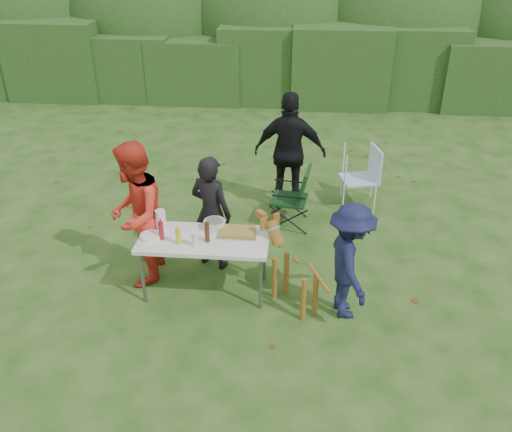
# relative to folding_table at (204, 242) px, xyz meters

# --- Properties ---
(ground) EXTENTS (80.00, 80.00, 0.00)m
(ground) POSITION_rel_folding_table_xyz_m (0.18, -0.30, -0.69)
(ground) COLOR #1E4211
(hedge_row) EXTENTS (22.00, 1.40, 1.70)m
(hedge_row) POSITION_rel_folding_table_xyz_m (0.18, 7.70, 0.16)
(hedge_row) COLOR #23471C
(hedge_row) RESTS_ON ground
(shrub_backdrop) EXTENTS (20.00, 2.60, 3.20)m
(shrub_backdrop) POSITION_rel_folding_table_xyz_m (0.18, 9.30, 0.91)
(shrub_backdrop) COLOR #3D6628
(shrub_backdrop) RESTS_ON ground
(folding_table) EXTENTS (1.50, 0.70, 0.74)m
(folding_table) POSITION_rel_folding_table_xyz_m (0.00, 0.00, 0.00)
(folding_table) COLOR silver
(folding_table) RESTS_ON ground
(person_cook) EXTENTS (0.65, 0.55, 1.51)m
(person_cook) POSITION_rel_folding_table_xyz_m (-0.01, 0.58, 0.07)
(person_cook) COLOR black
(person_cook) RESTS_ON ground
(person_red_jacket) EXTENTS (0.72, 0.90, 1.79)m
(person_red_jacket) POSITION_rel_folding_table_xyz_m (-0.84, 0.20, 0.21)
(person_red_jacket) COLOR red
(person_red_jacket) RESTS_ON ground
(person_black_puffy) EXTENTS (1.09, 0.52, 1.81)m
(person_black_puffy) POSITION_rel_folding_table_xyz_m (0.91, 2.26, 0.22)
(person_black_puffy) COLOR black
(person_black_puffy) RESTS_ON ground
(child) EXTENTS (0.69, 0.98, 1.38)m
(child) POSITION_rel_folding_table_xyz_m (1.65, -0.27, 0.01)
(child) COLOR #15183C
(child) RESTS_ON ground
(dog) EXTENTS (0.98, 1.02, 0.96)m
(dog) POSITION_rel_folding_table_xyz_m (1.06, -0.19, -0.21)
(dog) COLOR brown
(dog) RESTS_ON ground
(camping_chair) EXTENTS (0.65, 0.65, 0.91)m
(camping_chair) POSITION_rel_folding_table_xyz_m (0.93, 1.71, -0.23)
(camping_chair) COLOR #123616
(camping_chair) RESTS_ON ground
(lawn_chair) EXTENTS (0.68, 0.68, 0.94)m
(lawn_chair) POSITION_rel_folding_table_xyz_m (1.98, 2.42, -0.21)
(lawn_chair) COLOR #4AA0CC
(lawn_chair) RESTS_ON ground
(food_tray) EXTENTS (0.45, 0.30, 0.02)m
(food_tray) POSITION_rel_folding_table_xyz_m (0.38, 0.12, 0.06)
(food_tray) COLOR #B7B7BA
(food_tray) RESTS_ON folding_table
(focaccia_bread) EXTENTS (0.40, 0.26, 0.04)m
(focaccia_bread) POSITION_rel_folding_table_xyz_m (0.38, 0.12, 0.09)
(focaccia_bread) COLOR olive
(focaccia_bread) RESTS_ON food_tray
(mustard_bottle) EXTENTS (0.06, 0.06, 0.20)m
(mustard_bottle) POSITION_rel_folding_table_xyz_m (-0.26, -0.15, 0.15)
(mustard_bottle) COLOR #C7CB18
(mustard_bottle) RESTS_ON folding_table
(ketchup_bottle) EXTENTS (0.06, 0.06, 0.22)m
(ketchup_bottle) POSITION_rel_folding_table_xyz_m (-0.47, -0.06, 0.16)
(ketchup_bottle) COLOR maroon
(ketchup_bottle) RESTS_ON folding_table
(beer_bottle) EXTENTS (0.06, 0.06, 0.24)m
(beer_bottle) POSITION_rel_folding_table_xyz_m (0.05, -0.06, 0.17)
(beer_bottle) COLOR #47230F
(beer_bottle) RESTS_ON folding_table
(paper_towel_roll) EXTENTS (0.12, 0.12, 0.26)m
(paper_towel_roll) POSITION_rel_folding_table_xyz_m (-0.53, 0.14, 0.18)
(paper_towel_roll) COLOR white
(paper_towel_roll) RESTS_ON folding_table
(cup_stack) EXTENTS (0.08, 0.08, 0.18)m
(cup_stack) POSITION_rel_folding_table_xyz_m (-0.06, -0.18, 0.14)
(cup_stack) COLOR white
(cup_stack) RESTS_ON folding_table
(pasta_bowl) EXTENTS (0.26, 0.26, 0.10)m
(pasta_bowl) POSITION_rel_folding_table_xyz_m (0.09, 0.24, 0.10)
(pasta_bowl) COLOR silver
(pasta_bowl) RESTS_ON folding_table
(plate_stack) EXTENTS (0.24, 0.24, 0.05)m
(plate_stack) POSITION_rel_folding_table_xyz_m (-0.61, -0.06, 0.08)
(plate_stack) COLOR white
(plate_stack) RESTS_ON folding_table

